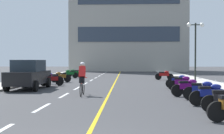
{
  "coord_description": "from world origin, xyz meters",
  "views": [
    {
      "loc": [
        1.13,
        -4.98,
        1.74
      ],
      "look_at": [
        0.1,
        17.48,
        1.3
      ],
      "focal_mm": 47.76,
      "sensor_mm": 36.0,
      "label": 1
    }
  ],
  "objects_px": {
    "motorcycle_6": "(179,81)",
    "street_lamp_mid": "(195,38)",
    "motorcycle_4": "(189,87)",
    "motorcycle_7": "(51,79)",
    "cyclist_rider": "(82,78)",
    "motorcycle_11": "(70,74)",
    "motorcycle_12": "(74,73)",
    "parked_car_near": "(29,74)",
    "motorcycle_9": "(61,77)",
    "motorcycle_8": "(52,78)",
    "motorcycle_2": "(211,94)",
    "motorcycle_3": "(203,90)",
    "motorcycle_10": "(164,75)",
    "motorcycle_5": "(183,83)"
  },
  "relations": [
    {
      "from": "motorcycle_10",
      "to": "motorcycle_3",
      "type": "bearing_deg",
      "value": -90.71
    },
    {
      "from": "street_lamp_mid",
      "to": "motorcycle_6",
      "type": "relative_size",
      "value": 2.93
    },
    {
      "from": "street_lamp_mid",
      "to": "motorcycle_4",
      "type": "relative_size",
      "value": 2.87
    },
    {
      "from": "motorcycle_6",
      "to": "motorcycle_12",
      "type": "relative_size",
      "value": 0.98
    },
    {
      "from": "motorcycle_6",
      "to": "parked_car_near",
      "type": "bearing_deg",
      "value": -173.98
    },
    {
      "from": "motorcycle_3",
      "to": "motorcycle_9",
      "type": "relative_size",
      "value": 0.99
    },
    {
      "from": "motorcycle_2",
      "to": "motorcycle_9",
      "type": "bearing_deg",
      "value": 124.62
    },
    {
      "from": "parked_car_near",
      "to": "motorcycle_9",
      "type": "distance_m",
      "value": 6.1
    },
    {
      "from": "motorcycle_6",
      "to": "cyclist_rider",
      "type": "distance_m",
      "value": 7.06
    },
    {
      "from": "motorcycle_12",
      "to": "motorcycle_5",
      "type": "bearing_deg",
      "value": -57.94
    },
    {
      "from": "parked_car_near",
      "to": "cyclist_rider",
      "type": "relative_size",
      "value": 2.37
    },
    {
      "from": "street_lamp_mid",
      "to": "motorcycle_7",
      "type": "height_order",
      "value": "street_lamp_mid"
    },
    {
      "from": "motorcycle_11",
      "to": "motorcycle_12",
      "type": "distance_m",
      "value": 1.69
    },
    {
      "from": "motorcycle_5",
      "to": "motorcycle_10",
      "type": "relative_size",
      "value": 1.01
    },
    {
      "from": "parked_car_near",
      "to": "motorcycle_12",
      "type": "height_order",
      "value": "parked_car_near"
    },
    {
      "from": "street_lamp_mid",
      "to": "motorcycle_8",
      "type": "height_order",
      "value": "street_lamp_mid"
    },
    {
      "from": "street_lamp_mid",
      "to": "motorcycle_8",
      "type": "relative_size",
      "value": 2.89
    },
    {
      "from": "motorcycle_10",
      "to": "motorcycle_12",
      "type": "distance_m",
      "value": 10.1
    },
    {
      "from": "parked_car_near",
      "to": "motorcycle_8",
      "type": "xyz_separation_m",
      "value": [
        0.4,
        4.23,
        -0.44
      ]
    },
    {
      "from": "motorcycle_11",
      "to": "motorcycle_12",
      "type": "xyz_separation_m",
      "value": [
        0.19,
        1.68,
        0.0
      ]
    },
    {
      "from": "parked_car_near",
      "to": "cyclist_rider",
      "type": "xyz_separation_m",
      "value": [
        3.81,
        -3.22,
        -0.03
      ]
    },
    {
      "from": "motorcycle_12",
      "to": "motorcycle_11",
      "type": "bearing_deg",
      "value": -96.33
    },
    {
      "from": "parked_car_near",
      "to": "motorcycle_12",
      "type": "relative_size",
      "value": 2.47
    },
    {
      "from": "motorcycle_4",
      "to": "motorcycle_11",
      "type": "relative_size",
      "value": 1.0
    },
    {
      "from": "motorcycle_7",
      "to": "motorcycle_10",
      "type": "distance_m",
      "value": 11.19
    },
    {
      "from": "motorcycle_8",
      "to": "motorcycle_12",
      "type": "height_order",
      "value": "same"
    },
    {
      "from": "motorcycle_12",
      "to": "motorcycle_8",
      "type": "bearing_deg",
      "value": -90.39
    },
    {
      "from": "motorcycle_4",
      "to": "motorcycle_5",
      "type": "height_order",
      "value": "same"
    },
    {
      "from": "street_lamp_mid",
      "to": "motorcycle_10",
      "type": "distance_m",
      "value": 4.51
    },
    {
      "from": "motorcycle_5",
      "to": "motorcycle_2",
      "type": "bearing_deg",
      "value": -90.45
    },
    {
      "from": "motorcycle_6",
      "to": "motorcycle_4",
      "type": "bearing_deg",
      "value": -94.36
    },
    {
      "from": "parked_car_near",
      "to": "cyclist_rider",
      "type": "height_order",
      "value": "parked_car_near"
    },
    {
      "from": "motorcycle_8",
      "to": "cyclist_rider",
      "type": "relative_size",
      "value": 0.96
    },
    {
      "from": "motorcycle_4",
      "to": "street_lamp_mid",
      "type": "bearing_deg",
      "value": 75.4
    },
    {
      "from": "motorcycle_6",
      "to": "street_lamp_mid",
      "type": "bearing_deg",
      "value": 68.62
    },
    {
      "from": "motorcycle_4",
      "to": "motorcycle_7",
      "type": "xyz_separation_m",
      "value": [
        -8.34,
        6.08,
        0.0
      ]
    },
    {
      "from": "street_lamp_mid",
      "to": "parked_car_near",
      "type": "height_order",
      "value": "street_lamp_mid"
    },
    {
      "from": "motorcycle_3",
      "to": "motorcycle_9",
      "type": "xyz_separation_m",
      "value": [
        -8.77,
        11.01,
        0.0
      ]
    },
    {
      "from": "motorcycle_10",
      "to": "parked_car_near",
      "type": "bearing_deg",
      "value": -135.51
    },
    {
      "from": "street_lamp_mid",
      "to": "motorcycle_6",
      "type": "height_order",
      "value": "street_lamp_mid"
    },
    {
      "from": "motorcycle_4",
      "to": "motorcycle_11",
      "type": "height_order",
      "value": "same"
    },
    {
      "from": "parked_car_near",
      "to": "motorcycle_2",
      "type": "distance_m",
      "value": 11.41
    },
    {
      "from": "motorcycle_7",
      "to": "motorcycle_4",
      "type": "bearing_deg",
      "value": -36.12
    },
    {
      "from": "motorcycle_3",
      "to": "street_lamp_mid",
      "type": "bearing_deg",
      "value": 78.45
    },
    {
      "from": "motorcycle_3",
      "to": "motorcycle_11",
      "type": "relative_size",
      "value": 0.99
    },
    {
      "from": "parked_car_near",
      "to": "motorcycle_9",
      "type": "bearing_deg",
      "value": 83.81
    },
    {
      "from": "motorcycle_6",
      "to": "motorcycle_11",
      "type": "xyz_separation_m",
      "value": [
        -9.18,
        11.05,
        0.0
      ]
    },
    {
      "from": "motorcycle_3",
      "to": "motorcycle_7",
      "type": "relative_size",
      "value": 1.01
    },
    {
      "from": "motorcycle_5",
      "to": "motorcycle_9",
      "type": "bearing_deg",
      "value": 142.99
    },
    {
      "from": "street_lamp_mid",
      "to": "motorcycle_6",
      "type": "xyz_separation_m",
      "value": [
        -2.49,
        -6.36,
        -3.25
      ]
    }
  ]
}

